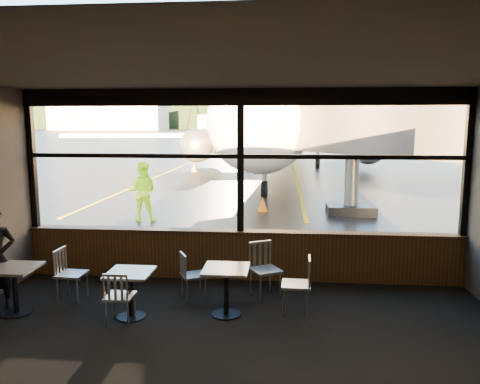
# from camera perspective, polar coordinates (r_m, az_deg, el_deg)

# --- Properties ---
(ground_plane) EXTENTS (520.00, 520.00, 0.00)m
(ground_plane) POSITION_cam_1_polar(r_m,az_deg,el_deg) (128.44, 4.87, 7.12)
(ground_plane) COLOR black
(ground_plane) RESTS_ON ground
(carpet_floor) EXTENTS (8.00, 6.00, 0.01)m
(carpet_floor) POSITION_cam_1_polar(r_m,az_deg,el_deg) (6.17, -2.55, -19.50)
(carpet_floor) COLOR black
(carpet_floor) RESTS_ON ground
(ceiling) EXTENTS (8.00, 6.00, 0.04)m
(ceiling) POSITION_cam_1_polar(r_m,az_deg,el_deg) (5.49, -2.80, 14.70)
(ceiling) COLOR #38332D
(ceiling) RESTS_ON ground
(wall_back) EXTENTS (8.00, 0.04, 3.50)m
(wall_back) POSITION_cam_1_polar(r_m,az_deg,el_deg) (2.77, -11.51, -16.33)
(wall_back) COLOR #4B433C
(wall_back) RESTS_ON ground
(window_sill) EXTENTS (8.00, 0.28, 0.90)m
(window_sill) POSITION_cam_1_polar(r_m,az_deg,el_deg) (8.78, 0.07, -7.76)
(window_sill) COLOR #4E3117
(window_sill) RESTS_ON ground
(window_header) EXTENTS (8.00, 0.18, 0.30)m
(window_header) POSITION_cam_1_polar(r_m,az_deg,el_deg) (8.45, 0.08, 11.49)
(window_header) COLOR black
(window_header) RESTS_ON ground
(mullion_left) EXTENTS (0.12, 0.12, 2.60)m
(mullion_left) POSITION_cam_1_polar(r_m,az_deg,el_deg) (9.65, -24.03, 3.55)
(mullion_left) COLOR black
(mullion_left) RESTS_ON ground
(mullion_centre) EXTENTS (0.12, 0.12, 2.60)m
(mullion_centre) POSITION_cam_1_polar(r_m,az_deg,el_deg) (8.46, 0.07, 3.69)
(mullion_centre) COLOR black
(mullion_centre) RESTS_ON ground
(mullion_right) EXTENTS (0.12, 0.12, 2.60)m
(mullion_right) POSITION_cam_1_polar(r_m,az_deg,el_deg) (9.02, 25.98, 3.13)
(mullion_right) COLOR black
(mullion_right) RESTS_ON ground
(window_transom) EXTENTS (8.00, 0.10, 0.08)m
(window_transom) POSITION_cam_1_polar(r_m,az_deg,el_deg) (8.46, 0.07, 4.37)
(window_transom) COLOR black
(window_transom) RESTS_ON ground
(airliner) EXTENTS (31.53, 37.06, 10.81)m
(airliner) POSITION_cam_1_polar(r_m,az_deg,el_deg) (30.34, 5.31, 13.14)
(airliner) COLOR white
(airliner) RESTS_ON ground_plane
(jet_bridge) EXTENTS (9.03, 11.03, 4.81)m
(jet_bridge) POSITION_cam_1_polar(r_m,az_deg,el_deg) (14.20, 16.85, 6.09)
(jet_bridge) COLOR #2A2B2D
(jet_bridge) RESTS_ON ground_plane
(cafe_table_near) EXTENTS (0.68, 0.68, 0.75)m
(cafe_table_near) POSITION_cam_1_polar(r_m,az_deg,el_deg) (7.22, -1.70, -12.06)
(cafe_table_near) COLOR #9E9891
(cafe_table_near) RESTS_ON carpet_floor
(cafe_table_mid) EXTENTS (0.65, 0.65, 0.72)m
(cafe_table_mid) POSITION_cam_1_polar(r_m,az_deg,el_deg) (7.33, -13.17, -12.09)
(cafe_table_mid) COLOR #A09A93
(cafe_table_mid) RESTS_ON carpet_floor
(cafe_table_left) EXTENTS (0.68, 0.68, 0.75)m
(cafe_table_left) POSITION_cam_1_polar(r_m,az_deg,el_deg) (8.03, -25.72, -10.78)
(cafe_table_left) COLOR gray
(cafe_table_left) RESTS_ON carpet_floor
(chair_near_e) EXTENTS (0.51, 0.51, 0.90)m
(chair_near_e) POSITION_cam_1_polar(r_m,az_deg,el_deg) (7.30, 6.84, -11.23)
(chair_near_e) COLOR #A9A398
(chair_near_e) RESTS_ON carpet_floor
(chair_near_w) EXTENTS (0.59, 0.59, 0.81)m
(chair_near_w) POSITION_cam_1_polar(r_m,az_deg,el_deg) (7.86, -5.67, -10.13)
(chair_near_w) COLOR #AAA59A
(chair_near_w) RESTS_ON carpet_floor
(chair_near_n) EXTENTS (0.70, 0.70, 0.94)m
(chair_near_n) POSITION_cam_1_polar(r_m,az_deg,el_deg) (7.86, 3.13, -9.58)
(chair_near_n) COLOR #A9A498
(chair_near_n) RESTS_ON carpet_floor
(chair_mid_s) EXTENTS (0.45, 0.45, 0.82)m
(chair_mid_s) POSITION_cam_1_polar(r_m,az_deg,el_deg) (7.13, -14.41, -12.28)
(chair_mid_s) COLOR #B8B3A6
(chair_mid_s) RESTS_ON carpet_floor
(chair_mid_w) EXTENTS (0.51, 0.51, 0.88)m
(chair_mid_w) POSITION_cam_1_polar(r_m,az_deg,el_deg) (8.22, -19.81, -9.48)
(chair_mid_w) COLOR beige
(chair_mid_w) RESTS_ON carpet_floor
(ground_crew) EXTENTS (0.89, 0.71, 1.77)m
(ground_crew) POSITION_cam_1_polar(r_m,az_deg,el_deg) (14.19, -11.81, 0.08)
(ground_crew) COLOR #BFF219
(ground_crew) RESTS_ON ground_plane
(cone_nose) EXTENTS (0.34, 0.34, 0.48)m
(cone_nose) POSITION_cam_1_polar(r_m,az_deg,el_deg) (15.46, 2.78, -1.48)
(cone_nose) COLOR #FB5E07
(cone_nose) RESTS_ON ground_plane
(cone_wing) EXTENTS (0.32, 0.32, 0.45)m
(cone_wing) POSITION_cam_1_polar(r_m,az_deg,el_deg) (28.27, -5.63, 2.97)
(cone_wing) COLOR orange
(cone_wing) RESTS_ON ground_plane
(hangar_left) EXTENTS (45.00, 18.00, 11.00)m
(hangar_left) POSITION_cam_1_polar(r_m,az_deg,el_deg) (201.26, -15.60, 8.88)
(hangar_left) COLOR silver
(hangar_left) RESTS_ON ground_plane
(hangar_mid) EXTENTS (38.00, 15.00, 10.00)m
(hangar_mid) POSITION_cam_1_polar(r_m,az_deg,el_deg) (193.41, 5.01, 9.04)
(hangar_mid) COLOR silver
(hangar_mid) RESTS_ON ground_plane
(hangar_right) EXTENTS (50.00, 20.00, 12.00)m
(hangar_right) POSITION_cam_1_polar(r_m,az_deg,el_deg) (195.62, 23.08, 8.69)
(hangar_right) COLOR silver
(hangar_right) RESTS_ON ground_plane
(fuel_tank_a) EXTENTS (8.00, 8.00, 6.00)m
(fuel_tank_a) POSITION_cam_1_polar(r_m,az_deg,el_deg) (192.87, -4.05, 8.46)
(fuel_tank_a) COLOR silver
(fuel_tank_a) RESTS_ON ground_plane
(fuel_tank_b) EXTENTS (8.00, 8.00, 6.00)m
(fuel_tank_b) POSITION_cam_1_polar(r_m,az_deg,el_deg) (191.53, -1.06, 8.47)
(fuel_tank_b) COLOR silver
(fuel_tank_b) RESTS_ON ground_plane
(fuel_tank_c) EXTENTS (8.00, 8.00, 6.00)m
(fuel_tank_c) POSITION_cam_1_polar(r_m,az_deg,el_deg) (190.70, 1.96, 8.47)
(fuel_tank_c) COLOR silver
(fuel_tank_c) RESTS_ON ground_plane
(treeline) EXTENTS (360.00, 3.00, 12.00)m
(treeline) POSITION_cam_1_polar(r_m,az_deg,el_deg) (218.42, 5.04, 9.23)
(treeline) COLOR black
(treeline) RESTS_ON ground_plane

